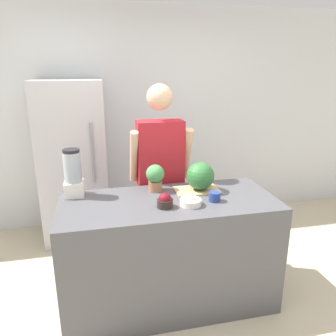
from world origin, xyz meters
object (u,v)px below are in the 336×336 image
object	(u,v)px
potted_plant	(155,177)
bowl_cherries	(165,201)
refrigerator	(74,162)
blender	(73,174)
bowl_small_blue	(215,197)
person	(160,178)
bowl_cream	(191,201)
watermelon	(200,176)

from	to	relation	value
potted_plant	bowl_cherries	bearing A→B (deg)	-88.75
refrigerator	blender	size ratio (longest dim) A/B	4.64
bowl_small_blue	potted_plant	world-z (taller)	potted_plant
person	potted_plant	size ratio (longest dim) A/B	7.86
refrigerator	bowl_cream	world-z (taller)	refrigerator
person	blender	bearing A→B (deg)	-158.98
blender	bowl_cream	bearing A→B (deg)	-24.18
watermelon	bowl_cherries	size ratio (longest dim) A/B	1.95
blender	bowl_small_blue	bearing A→B (deg)	-18.21
blender	refrigerator	bearing A→B (deg)	93.36
potted_plant	bowl_small_blue	bearing A→B (deg)	-38.11
person	watermelon	size ratio (longest dim) A/B	7.66
bowl_cherries	potted_plant	distance (m)	0.35
person	bowl_cherries	xyz separation A→B (m)	(-0.10, -0.67, 0.05)
refrigerator	watermelon	world-z (taller)	refrigerator
bowl_cherries	potted_plant	xyz separation A→B (m)	(-0.01, 0.35, 0.08)
refrigerator	bowl_small_blue	bearing A→B (deg)	-51.92
blender	potted_plant	size ratio (longest dim) A/B	1.70
person	blender	xyz separation A→B (m)	(-0.76, -0.29, 0.18)
blender	bowl_cherries	bearing A→B (deg)	-29.74
refrigerator	person	bearing A→B (deg)	-43.93
bowl_cream	blender	world-z (taller)	blender
watermelon	blender	xyz separation A→B (m)	(-1.01, 0.11, 0.05)
person	bowl_cherries	world-z (taller)	person
bowl_small_blue	person	bearing A→B (deg)	115.09
bowl_cherries	bowl_cream	world-z (taller)	bowl_cherries
bowl_cream	refrigerator	bearing A→B (deg)	122.06
bowl_cherries	blender	world-z (taller)	blender
potted_plant	blender	bearing A→B (deg)	177.34
person	bowl_small_blue	world-z (taller)	person
refrigerator	bowl_cherries	xyz separation A→B (m)	(0.72, -1.46, 0.07)
bowl_cherries	bowl_small_blue	bearing A→B (deg)	4.24
watermelon	blender	world-z (taller)	blender
bowl_small_blue	potted_plant	size ratio (longest dim) A/B	0.39
person	bowl_cherries	bearing A→B (deg)	-98.33
watermelon	bowl_cream	bearing A→B (deg)	-120.74
refrigerator	potted_plant	xyz separation A→B (m)	(0.71, -1.11, 0.15)
bowl_cream	blender	size ratio (longest dim) A/B	0.42
bowl_cream	bowl_small_blue	distance (m)	0.21
person	bowl_small_blue	size ratio (longest dim) A/B	19.95
bowl_cream	potted_plant	xyz separation A→B (m)	(-0.20, 0.35, 0.09)
blender	watermelon	bearing A→B (deg)	-6.38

